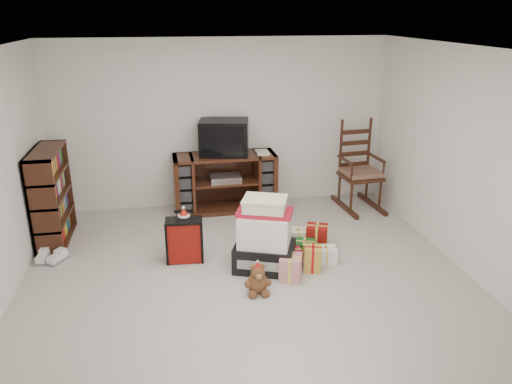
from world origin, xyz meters
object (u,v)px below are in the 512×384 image
rocking_chair (359,177)px  sneaker_pair (50,258)px  red_suitcase (185,240)px  crt_television (224,137)px  tv_stand (225,182)px  mrs_claus_figurine (185,239)px  gift_cluster (305,251)px  santa_figurine (254,220)px  teddy_bear (258,281)px  gift_pile (265,239)px  bookshelf (52,198)px

rocking_chair → sneaker_pair: rocking_chair is taller
sneaker_pair → red_suitcase: bearing=6.4°
sneaker_pair → crt_television: crt_television is taller
tv_stand → mrs_claus_figurine: 1.64m
mrs_claus_figurine → crt_television: crt_television is taller
mrs_claus_figurine → gift_cluster: bearing=-12.5°
sneaker_pair → crt_television: 2.84m
santa_figurine → mrs_claus_figurine: bearing=-153.0°
gift_cluster → teddy_bear: bearing=-137.9°
sneaker_pair → crt_television: bearing=45.8°
gift_pile → red_suitcase: size_ratio=1.36×
mrs_claus_figurine → crt_television: bearing=66.3°
tv_stand → mrs_claus_figurine: bearing=-115.2°
sneaker_pair → tv_stand: bearing=45.4°
red_suitcase → santa_figurine: red_suitcase is taller
rocking_chair → crt_television: size_ratio=1.79×
teddy_bear → santa_figurine: size_ratio=0.56×
rocking_chair → mrs_claus_figurine: rocking_chair is taller
rocking_chair → sneaker_pair: (-4.29, -1.10, -0.42)m
rocking_chair → sneaker_pair: 4.45m
bookshelf → teddy_bear: size_ratio=3.65×
bookshelf → teddy_bear: (2.36, -1.75, -0.44)m
tv_stand → gift_cluster: tv_stand is taller
bookshelf → red_suitcase: (1.64, -0.88, -0.32)m
bookshelf → santa_figurine: bookshelf is taller
santa_figurine → gift_cluster: santa_figurine is taller
rocking_chair → santa_figurine: (-1.76, -0.82, -0.24)m
rocking_chair → mrs_claus_figurine: size_ratio=2.10×
teddy_bear → gift_cluster: teddy_bear is taller
bookshelf → gift_cluster: 3.29m
rocking_chair → gift_pile: (-1.78, -1.70, -0.10)m
bookshelf → tv_stand: bearing=16.5°
gift_cluster → bookshelf: bearing=159.9°
bookshelf → rocking_chair: rocking_chair is taller
red_suitcase → teddy_bear: red_suitcase is taller
mrs_claus_figurine → sneaker_pair: 1.64m
santa_figurine → mrs_claus_figurine: size_ratio=0.92×
red_suitcase → gift_cluster: (1.42, -0.24, -0.15)m
santa_figurine → gift_cluster: (0.49, -0.78, -0.11)m
teddy_bear → crt_television: 2.64m
red_suitcase → santa_figurine: 1.08m
gift_pile → gift_cluster: size_ratio=0.83×
bookshelf → crt_television: (2.31, 0.71, 0.52)m
gift_pile → crt_television: (-0.23, 1.93, 0.74)m
rocking_chair → mrs_claus_figurine: (-2.68, -1.29, -0.22)m
teddy_bear → santa_figurine: (0.20, 1.42, 0.08)m
teddy_bear → santa_figurine: 1.43m
rocking_chair → tv_stand: bearing=168.9°
gift_pile → mrs_claus_figurine: (-0.90, 0.42, -0.12)m
red_suitcase → santa_figurine: (0.93, 0.54, -0.04)m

